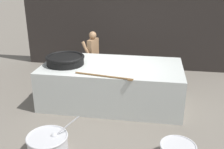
# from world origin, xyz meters

# --- Properties ---
(ground_plane) EXTENTS (60.00, 60.00, 0.00)m
(ground_plane) POSITION_xyz_m (0.00, 0.00, 0.00)
(ground_plane) COLOR slate
(back_wall) EXTENTS (7.39, 0.24, 3.61)m
(back_wall) POSITION_xyz_m (0.00, 2.93, 1.81)
(back_wall) COLOR #2D2826
(back_wall) RESTS_ON ground_plane
(hearth_platform) EXTENTS (3.60, 1.88, 1.05)m
(hearth_platform) POSITION_xyz_m (0.00, 0.00, 0.52)
(hearth_platform) COLOR silver
(hearth_platform) RESTS_ON ground_plane
(giant_wok_near) EXTENTS (1.00, 1.00, 0.24)m
(giant_wok_near) POSITION_xyz_m (-1.20, -0.14, 1.18)
(giant_wok_near) COLOR black
(giant_wok_near) RESTS_ON hearth_platform
(stirring_paddle) EXTENTS (1.39, 0.29, 0.04)m
(stirring_paddle) POSITION_xyz_m (-0.00, -0.85, 1.07)
(stirring_paddle) COLOR brown
(stirring_paddle) RESTS_ON hearth_platform
(cook) EXTENTS (0.46, 0.65, 1.62)m
(cook) POSITION_xyz_m (-0.82, 1.32, 0.88)
(cook) COLOR #9E7551
(cook) RESTS_ON ground_plane
(prep_bowl_vegetables) EXTENTS (0.98, 0.80, 0.68)m
(prep_bowl_vegetables) POSITION_xyz_m (-0.88, -2.32, 0.20)
(prep_bowl_vegetables) COLOR silver
(prep_bowl_vegetables) RESTS_ON ground_plane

